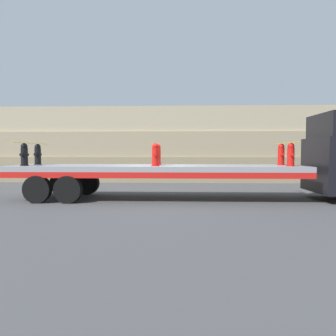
# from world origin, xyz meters

# --- Properties ---
(ground_plane) EXTENTS (120.00, 120.00, 0.00)m
(ground_plane) POSITION_xyz_m (0.00, 0.00, 0.00)
(ground_plane) COLOR #474749
(rock_cliff) EXTENTS (60.00, 3.30, 4.29)m
(rock_cliff) POSITION_xyz_m (0.00, 7.86, 2.15)
(rock_cliff) COLOR gray
(rock_cliff) RESTS_ON ground_plane
(flatbed_trailer) EXTENTS (10.45, 2.56, 1.22)m
(flatbed_trailer) POSITION_xyz_m (-0.58, 0.00, 1.01)
(flatbed_trailer) COLOR gray
(flatbed_trailer) RESTS_ON ground_plane
(fire_hydrant_black_near_0) EXTENTS (0.30, 0.51, 0.80)m
(fire_hydrant_black_near_0) POSITION_xyz_m (-4.62, -0.54, 1.61)
(fire_hydrant_black_near_0) COLOR black
(fire_hydrant_black_near_0) RESTS_ON flatbed_trailer
(fire_hydrant_black_far_0) EXTENTS (0.30, 0.51, 0.80)m
(fire_hydrant_black_far_0) POSITION_xyz_m (-4.62, 0.54, 1.61)
(fire_hydrant_black_far_0) COLOR black
(fire_hydrant_black_far_0) RESTS_ON flatbed_trailer
(fire_hydrant_red_near_1) EXTENTS (0.30, 0.51, 0.80)m
(fire_hydrant_red_near_1) POSITION_xyz_m (0.00, -0.54, 1.61)
(fire_hydrant_red_near_1) COLOR red
(fire_hydrant_red_near_1) RESTS_ON flatbed_trailer
(fire_hydrant_red_far_1) EXTENTS (0.30, 0.51, 0.80)m
(fire_hydrant_red_far_1) POSITION_xyz_m (0.00, 0.54, 1.61)
(fire_hydrant_red_far_1) COLOR red
(fire_hydrant_red_far_1) RESTS_ON flatbed_trailer
(fire_hydrant_red_near_2) EXTENTS (0.30, 0.51, 0.80)m
(fire_hydrant_red_near_2) POSITION_xyz_m (4.62, -0.54, 1.61)
(fire_hydrant_red_near_2) COLOR red
(fire_hydrant_red_near_2) RESTS_ON flatbed_trailer
(fire_hydrant_red_far_2) EXTENTS (0.30, 0.51, 0.80)m
(fire_hydrant_red_far_2) POSITION_xyz_m (4.62, 0.54, 1.61)
(fire_hydrant_red_far_2) COLOR red
(fire_hydrant_red_far_2) RESTS_ON flatbed_trailer
(cargo_strap_rear) EXTENTS (0.05, 2.65, 0.01)m
(cargo_strap_rear) POSITION_xyz_m (-4.62, 0.00, 2.02)
(cargo_strap_rear) COLOR yellow
(cargo_strap_rear) RESTS_ON fire_hydrant_black_near_0
(cargo_strap_middle) EXTENTS (0.05, 2.65, 0.01)m
(cargo_strap_middle) POSITION_xyz_m (4.62, 0.00, 2.02)
(cargo_strap_middle) COLOR yellow
(cargo_strap_middle) RESTS_ON fire_hydrant_red_near_2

